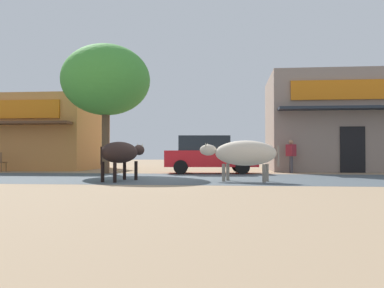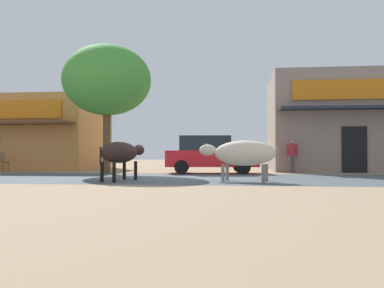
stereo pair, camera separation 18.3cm
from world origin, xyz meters
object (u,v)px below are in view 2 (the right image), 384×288
(cow_far_dark, at_px, (243,153))
(cafe_chair_near_tree, at_px, (2,161))
(parked_hatchback_car, at_px, (210,154))
(pedestrian_by_shop, at_px, (292,154))
(roadside_tree, at_px, (107,81))
(cow_near_brown, at_px, (121,153))

(cow_far_dark, distance_m, cafe_chair_near_tree, 12.57)
(parked_hatchback_car, bearing_deg, cow_far_dark, -74.67)
(parked_hatchback_car, distance_m, pedestrian_by_shop, 3.74)
(pedestrian_by_shop, relative_size, cafe_chair_near_tree, 1.61)
(roadside_tree, relative_size, pedestrian_by_shop, 3.79)
(roadside_tree, bearing_deg, pedestrian_by_shop, 9.60)
(cow_far_dark, distance_m, pedestrian_by_shop, 6.29)
(cow_far_dark, bearing_deg, pedestrian_by_shop, 68.91)
(cow_far_dark, bearing_deg, roadside_tree, 142.53)
(cow_far_dark, xyz_separation_m, cafe_chair_near_tree, (-11.31, 5.47, -0.37))
(roadside_tree, relative_size, cafe_chair_near_tree, 6.13)
(cow_far_dark, bearing_deg, cafe_chair_near_tree, 154.20)
(parked_hatchback_car, bearing_deg, pedestrian_by_shop, 12.08)
(parked_hatchback_car, xyz_separation_m, cow_far_dark, (1.39, -5.09, 0.04))
(parked_hatchback_car, distance_m, cow_far_dark, 5.27)
(roadside_tree, distance_m, cow_far_dark, 8.05)
(parked_hatchback_car, bearing_deg, cow_near_brown, -115.42)
(roadside_tree, height_order, cow_far_dark, roadside_tree)
(cow_near_brown, bearing_deg, parked_hatchback_car, 64.58)
(cow_near_brown, distance_m, cow_far_dark, 3.89)
(roadside_tree, relative_size, parked_hatchback_car, 1.36)
(cow_near_brown, relative_size, cow_far_dark, 0.99)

